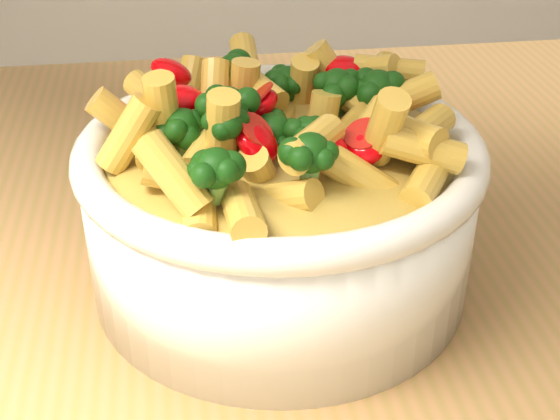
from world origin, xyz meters
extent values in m
cube|color=#AA7849|center=(0.00, 0.00, 0.88)|extent=(1.20, 0.80, 0.04)
cylinder|color=white|center=(0.00, -0.06, 0.95)|extent=(0.26, 0.26, 0.10)
ellipsoid|color=white|center=(0.00, -0.06, 0.92)|extent=(0.24, 0.24, 0.04)
torus|color=white|center=(0.00, -0.06, 1.00)|extent=(0.27, 0.27, 0.02)
ellipsoid|color=gold|center=(0.00, -0.06, 1.00)|extent=(0.23, 0.23, 0.03)
camera|label=1|loc=(-0.06, -0.50, 1.23)|focal=50.00mm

